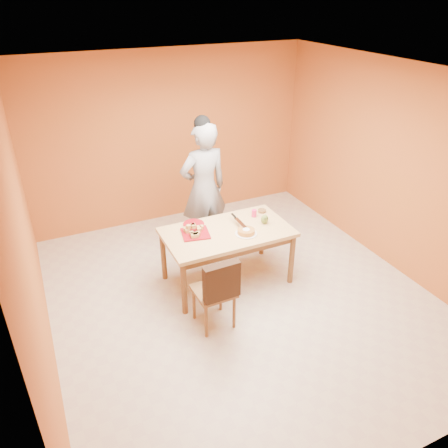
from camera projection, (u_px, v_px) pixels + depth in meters
name	position (u px, v px, depth m)	size (l,w,h in m)	color
floor	(240.00, 296.00, 5.54)	(5.00, 5.00, 0.00)	beige
ceiling	(245.00, 75.00, 4.24)	(5.00, 5.00, 0.00)	silver
wall_back	(171.00, 138.00, 6.88)	(4.50, 4.50, 0.00)	#BA5E2A
wall_left	(27.00, 245.00, 4.06)	(5.00, 5.00, 0.00)	#BA5E2A
wall_right	(395.00, 169.00, 5.72)	(5.00, 5.00, 0.00)	#BA5E2A
dining_table	(227.00, 237.00, 5.53)	(1.60, 0.90, 0.76)	tan
dining_chair	(214.00, 290.00, 4.86)	(0.44, 0.51, 0.94)	brown
pastry_pile	(195.00, 229.00, 5.37)	(0.30, 0.30, 0.10)	tan
person	(204.00, 189.00, 6.12)	(0.70, 0.46, 1.92)	gray
pastry_platter	(195.00, 234.00, 5.40)	(0.33, 0.33, 0.02)	maroon
red_dinner_plate	(194.00, 224.00, 5.62)	(0.27, 0.27, 0.02)	maroon
white_cake_plate	(246.00, 234.00, 5.41)	(0.27, 0.27, 0.01)	white
sponge_cake	(246.00, 231.00, 5.39)	(0.22, 0.22, 0.05)	gold
cake_server	(240.00, 223.00, 5.52)	(0.06, 0.29, 0.01)	silver
egg_ornament	(265.00, 219.00, 5.62)	(0.10, 0.08, 0.13)	olive
magenta_glass	(254.00, 213.00, 5.80)	(0.07, 0.07, 0.10)	#E4225F
checker_tin	(262.00, 211.00, 5.93)	(0.11, 0.11, 0.03)	#32190D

